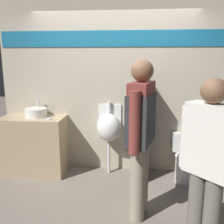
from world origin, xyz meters
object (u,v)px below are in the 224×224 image
object	(u,v)px
person_with_lanyard	(208,163)
urinal_near_counter	(109,127)
sink_basin	(36,112)
person_in_vest	(141,129)
toilet	(186,161)
cell_phone	(48,119)

from	to	relation	value
person_with_lanyard	urinal_near_counter	bearing A→B (deg)	-11.05
sink_basin	person_in_vest	xyz separation A→B (m)	(1.60, -1.04, 0.07)
urinal_near_counter	person_with_lanyard	size ratio (longest dim) A/B	0.69
toilet	person_with_lanyard	distance (m)	1.61
urinal_near_counter	toilet	xyz separation A→B (m)	(1.18, -0.13, -0.46)
sink_basin	person_with_lanyard	bearing A→B (deg)	-35.80
sink_basin	toilet	distance (m)	2.42
sink_basin	cell_phone	bearing A→B (deg)	-31.78
cell_phone	person_in_vest	world-z (taller)	person_in_vest
person_in_vest	person_with_lanyard	size ratio (longest dim) A/B	1.09
person_with_lanyard	toilet	bearing A→B (deg)	-49.29
cell_phone	urinal_near_counter	bearing A→B (deg)	12.70
cell_phone	person_with_lanyard	size ratio (longest dim) A/B	0.08
sink_basin	toilet	xyz separation A→B (m)	(2.32, -0.08, -0.68)
cell_phone	person_in_vest	xyz separation A→B (m)	(1.36, -0.88, 0.13)
sink_basin	urinal_near_counter	size ratio (longest dim) A/B	0.29
toilet	sink_basin	bearing A→B (deg)	177.93
cell_phone	urinal_near_counter	size ratio (longest dim) A/B	0.12
urinal_near_counter	person_with_lanyard	bearing A→B (deg)	-57.26
sink_basin	person_with_lanyard	distance (m)	2.68
cell_phone	person_with_lanyard	world-z (taller)	person_with_lanyard
toilet	cell_phone	bearing A→B (deg)	-178.09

